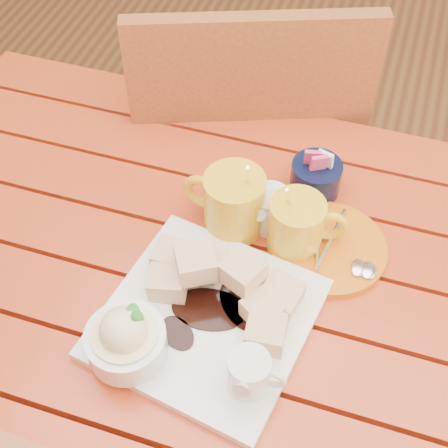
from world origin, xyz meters
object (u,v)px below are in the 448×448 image
(table, at_px, (217,304))
(coffee_mug_left, at_px, (232,202))
(dessert_plate, at_px, (190,319))
(orange_saucer, at_px, (329,248))
(chair_far, at_px, (244,151))
(coffee_mug_right, at_px, (298,225))

(table, bearing_deg, coffee_mug_left, 91.48)
(dessert_plate, distance_m, orange_saucer, 0.26)
(dessert_plate, distance_m, chair_far, 0.64)
(coffee_mug_right, bearing_deg, chair_far, 99.31)
(orange_saucer, height_order, chair_far, chair_far)
(table, height_order, dessert_plate, dessert_plate)
(coffee_mug_right, xyz_separation_m, orange_saucer, (0.05, 0.00, -0.04))
(coffee_mug_right, relative_size, orange_saucer, 0.78)
(coffee_mug_left, xyz_separation_m, orange_saucer, (0.16, -0.00, -0.05))
(chair_far, bearing_deg, orange_saucer, 102.43)
(coffee_mug_right, height_order, chair_far, chair_far)
(coffee_mug_right, distance_m, orange_saucer, 0.07)
(table, bearing_deg, orange_saucer, 27.96)
(dessert_plate, xyz_separation_m, coffee_mug_right, (0.11, 0.20, 0.02))
(dessert_plate, height_order, chair_far, chair_far)
(table, height_order, chair_far, chair_far)
(orange_saucer, xyz_separation_m, chair_far, (-0.25, 0.38, -0.22))
(coffee_mug_right, height_order, orange_saucer, coffee_mug_right)
(coffee_mug_left, height_order, chair_far, chair_far)
(coffee_mug_right, xyz_separation_m, chair_far, (-0.19, 0.39, -0.26))
(table, bearing_deg, dessert_plate, -89.92)
(table, distance_m, dessert_plate, 0.18)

